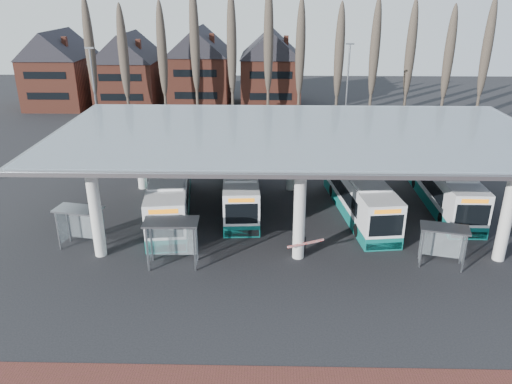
{
  "coord_description": "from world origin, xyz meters",
  "views": [
    {
      "loc": [
        -1.94,
        -24.0,
        15.1
      ],
      "look_at": [
        -2.64,
        7.0,
        2.38
      ],
      "focal_mm": 35.0,
      "sensor_mm": 36.0,
      "label": 1
    }
  ],
  "objects_px": {
    "bus_3": "(443,185)",
    "shelter_0": "(81,218)",
    "bus_2": "(359,194)",
    "shelter_1": "(172,232)",
    "bus_0": "(170,193)",
    "bus_1": "(240,185)",
    "shelter_2": "(443,237)"
  },
  "relations": [
    {
      "from": "bus_0",
      "to": "bus_3",
      "type": "xyz_separation_m",
      "value": [
        19.98,
        2.05,
        -0.05
      ]
    },
    {
      "from": "bus_3",
      "to": "shelter_0",
      "type": "relative_size",
      "value": 3.74
    },
    {
      "from": "bus_3",
      "to": "shelter_2",
      "type": "bearing_deg",
      "value": -107.56
    },
    {
      "from": "shelter_0",
      "to": "bus_1",
      "type": "bearing_deg",
      "value": 47.2
    },
    {
      "from": "bus_0",
      "to": "shelter_0",
      "type": "height_order",
      "value": "bus_0"
    },
    {
      "from": "bus_1",
      "to": "bus_2",
      "type": "xyz_separation_m",
      "value": [
        8.54,
        -1.54,
        0.01
      ]
    },
    {
      "from": "shelter_1",
      "to": "shelter_2",
      "type": "distance_m",
      "value": 15.64
    },
    {
      "from": "shelter_0",
      "to": "shelter_2",
      "type": "height_order",
      "value": "shelter_0"
    },
    {
      "from": "shelter_0",
      "to": "shelter_2",
      "type": "bearing_deg",
      "value": 6.34
    },
    {
      "from": "shelter_0",
      "to": "shelter_2",
      "type": "relative_size",
      "value": 1.05
    },
    {
      "from": "bus_3",
      "to": "bus_1",
      "type": "bearing_deg",
      "value": -178.77
    },
    {
      "from": "bus_0",
      "to": "shelter_1",
      "type": "relative_size",
      "value": 3.83
    },
    {
      "from": "bus_1",
      "to": "shelter_2",
      "type": "relative_size",
      "value": 3.89
    },
    {
      "from": "bus_0",
      "to": "bus_2",
      "type": "height_order",
      "value": "bus_0"
    },
    {
      "from": "bus_0",
      "to": "bus_1",
      "type": "xyz_separation_m",
      "value": [
        4.9,
        1.85,
        -0.08
      ]
    },
    {
      "from": "bus_0",
      "to": "bus_1",
      "type": "relative_size",
      "value": 1.06
    },
    {
      "from": "shelter_0",
      "to": "bus_2",
      "type": "bearing_deg",
      "value": 27.69
    },
    {
      "from": "bus_2",
      "to": "shelter_1",
      "type": "height_order",
      "value": "bus_2"
    },
    {
      "from": "shelter_0",
      "to": "shelter_2",
      "type": "xyz_separation_m",
      "value": [
        21.69,
        -1.76,
        -0.12
      ]
    },
    {
      "from": "shelter_0",
      "to": "shelter_1",
      "type": "bearing_deg",
      "value": -8.09
    },
    {
      "from": "shelter_1",
      "to": "shelter_2",
      "type": "bearing_deg",
      "value": -0.87
    },
    {
      "from": "bus_1",
      "to": "shelter_1",
      "type": "xyz_separation_m",
      "value": [
        -3.46,
        -9.06,
        0.63
      ]
    },
    {
      "from": "bus_0",
      "to": "shelter_1",
      "type": "distance_m",
      "value": 7.37
    },
    {
      "from": "bus_3",
      "to": "bus_0",
      "type": "bearing_deg",
      "value": -173.66
    },
    {
      "from": "bus_1",
      "to": "bus_3",
      "type": "height_order",
      "value": "bus_3"
    },
    {
      "from": "bus_0",
      "to": "bus_3",
      "type": "relative_size",
      "value": 1.05
    },
    {
      "from": "shelter_1",
      "to": "bus_0",
      "type": "bearing_deg",
      "value": 99.21
    },
    {
      "from": "bus_1",
      "to": "shelter_1",
      "type": "distance_m",
      "value": 9.72
    },
    {
      "from": "bus_0",
      "to": "bus_2",
      "type": "xyz_separation_m",
      "value": [
        13.45,
        0.31,
        -0.07
      ]
    },
    {
      "from": "bus_3",
      "to": "shelter_2",
      "type": "xyz_separation_m",
      "value": [
        -2.91,
        -8.92,
        0.31
      ]
    },
    {
      "from": "bus_2",
      "to": "shelter_1",
      "type": "relative_size",
      "value": 3.65
    },
    {
      "from": "bus_2",
      "to": "bus_1",
      "type": "bearing_deg",
      "value": 162.78
    }
  ]
}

